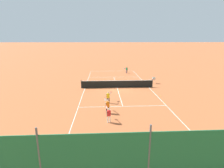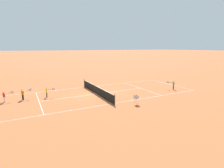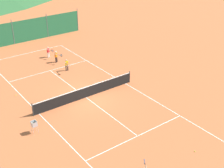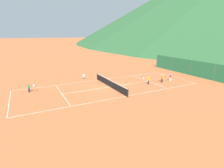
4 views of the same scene
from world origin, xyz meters
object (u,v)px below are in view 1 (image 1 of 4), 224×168
(tennis_ball_alley_left, at_px, (161,96))
(player_far_service, at_px, (109,114))
(tennis_ball_by_net_left, at_px, (103,73))
(ball_hopper, at_px, (154,79))
(tennis_ball_alley_right, at_px, (164,103))
(tennis_net, at_px, (117,84))
(player_near_service, at_px, (127,69))
(player_far_baseline, at_px, (107,105))
(player_near_baseline, at_px, (108,96))

(tennis_ball_alley_left, bearing_deg, player_far_service, 44.47)
(tennis_ball_by_net_left, relative_size, ball_hopper, 0.07)
(tennis_ball_alley_left, bearing_deg, ball_hopper, -98.22)
(tennis_ball_alley_right, height_order, ball_hopper, ball_hopper)
(tennis_ball_alley_left, height_order, tennis_ball_by_net_left, same)
(tennis_net, xyz_separation_m, player_far_service, (1.42, 9.48, 0.17))
(player_near_service, xyz_separation_m, player_far_baseline, (3.99, 17.60, 0.02))
(tennis_ball_by_net_left, bearing_deg, tennis_ball_alley_right, 110.96)
(player_far_baseline, height_order, ball_hopper, player_far_baseline)
(player_near_service, height_order, player_near_baseline, player_near_service)
(player_far_baseline, bearing_deg, player_far_service, 91.40)
(player_near_service, bearing_deg, tennis_ball_alley_left, 98.23)
(player_far_baseline, relative_size, tennis_ball_alley_left, 18.18)
(player_near_service, bearing_deg, player_far_service, 78.42)
(player_far_service, bearing_deg, tennis_ball_by_net_left, -88.86)
(tennis_ball_by_net_left, bearing_deg, tennis_ball_alley_left, 115.10)
(player_near_baseline, xyz_separation_m, tennis_ball_by_net_left, (0.50, -15.13, -0.64))
(player_far_service, distance_m, tennis_ball_by_net_left, 19.22)
(player_near_baseline, bearing_deg, player_far_baseline, 86.20)
(player_near_baseline, height_order, tennis_ball_alley_right, player_near_baseline)
(tennis_ball_by_net_left, bearing_deg, player_far_baseline, 91.11)
(tennis_net, height_order, player_far_service, player_far_service)
(tennis_ball_alley_left, relative_size, ball_hopper, 0.07)
(tennis_net, relative_size, player_near_service, 7.94)
(ball_hopper, bearing_deg, player_far_service, 59.59)
(tennis_net, bearing_deg, player_near_baseline, 76.48)
(tennis_net, distance_m, player_near_baseline, 5.57)
(player_near_service, distance_m, tennis_ball_alley_right, 15.67)
(player_far_baseline, relative_size, tennis_ball_alley_right, 18.18)
(player_far_baseline, bearing_deg, tennis_ball_by_net_left, -88.89)
(tennis_net, xyz_separation_m, tennis_ball_alley_right, (-4.14, 5.77, -0.47))
(player_far_service, relative_size, ball_hopper, 1.29)
(player_far_service, height_order, tennis_ball_alley_right, player_far_service)
(tennis_ball_alley_right, bearing_deg, player_near_service, -84.12)
(player_far_baseline, relative_size, ball_hopper, 1.35)
(tennis_ball_alley_left, bearing_deg, tennis_net, -39.45)
(player_near_service, height_order, tennis_ball_by_net_left, player_near_service)
(tennis_net, bearing_deg, ball_hopper, -159.67)
(player_far_baseline, bearing_deg, ball_hopper, -124.70)
(player_near_baseline, xyz_separation_m, player_far_baseline, (0.16, 2.39, 0.03))
(tennis_ball_alley_right, height_order, tennis_ball_by_net_left, same)
(player_far_service, distance_m, player_near_baseline, 4.07)
(player_near_service, xyz_separation_m, tennis_ball_alley_left, (-1.95, 13.49, -0.64))
(tennis_net, xyz_separation_m, player_near_baseline, (1.30, 5.41, 0.17))
(tennis_net, distance_m, player_far_service, 9.59)
(tennis_ball_by_net_left, height_order, ball_hopper, ball_hopper)
(player_near_baseline, height_order, tennis_ball_by_net_left, player_near_baseline)
(tennis_ball_alley_left, distance_m, ball_hopper, 5.74)
(player_far_baseline, xyz_separation_m, tennis_ball_by_net_left, (0.34, -17.52, -0.67))
(tennis_ball_alley_right, bearing_deg, tennis_net, -54.38)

